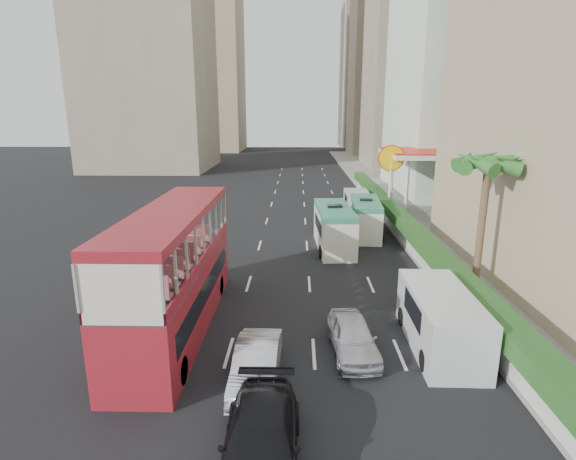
{
  "coord_description": "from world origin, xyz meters",
  "views": [
    {
      "loc": [
        -1.03,
        -17.08,
        8.76
      ],
      "look_at": [
        -1.5,
        4.0,
        3.2
      ],
      "focal_mm": 28.0,
      "sensor_mm": 36.0,
      "label": 1
    }
  ],
  "objects_px": {
    "palm_tree": "(481,227)",
    "car_silver_lane_b": "(352,353)",
    "car_silver_lane_a": "(257,382)",
    "minibus_near": "(334,228)",
    "van_asset": "(328,226)",
    "panel_van_far": "(357,204)",
    "double_decker_bus": "(175,270)",
    "minibus_far": "(365,218)",
    "panel_van_near": "(440,320)",
    "shell_station": "(421,181)"
  },
  "relations": [
    {
      "from": "car_silver_lane_a",
      "to": "van_asset",
      "type": "height_order",
      "value": "car_silver_lane_a"
    },
    {
      "from": "van_asset",
      "to": "minibus_near",
      "type": "height_order",
      "value": "minibus_near"
    },
    {
      "from": "shell_station",
      "to": "car_silver_lane_b",
      "type": "bearing_deg",
      "value": -109.77
    },
    {
      "from": "car_silver_lane_a",
      "to": "car_silver_lane_b",
      "type": "xyz_separation_m",
      "value": [
        3.41,
        1.98,
        0.0
      ]
    },
    {
      "from": "minibus_near",
      "to": "minibus_far",
      "type": "xyz_separation_m",
      "value": [
        2.52,
        3.3,
        -0.1
      ]
    },
    {
      "from": "car_silver_lane_a",
      "to": "minibus_near",
      "type": "bearing_deg",
      "value": 78.06
    },
    {
      "from": "panel_van_far",
      "to": "palm_tree",
      "type": "bearing_deg",
      "value": -77.15
    },
    {
      "from": "shell_station",
      "to": "palm_tree",
      "type": "bearing_deg",
      "value": -96.6
    },
    {
      "from": "car_silver_lane_a",
      "to": "car_silver_lane_b",
      "type": "distance_m",
      "value": 3.94
    },
    {
      "from": "panel_van_near",
      "to": "shell_station",
      "type": "xyz_separation_m",
      "value": [
        5.58,
        24.34,
        1.66
      ]
    },
    {
      "from": "minibus_far",
      "to": "van_asset",
      "type": "bearing_deg",
      "value": 136.24
    },
    {
      "from": "car_silver_lane_a",
      "to": "double_decker_bus",
      "type": "bearing_deg",
      "value": 134.62
    },
    {
      "from": "panel_van_far",
      "to": "car_silver_lane_b",
      "type": "bearing_deg",
      "value": -96.5
    },
    {
      "from": "double_decker_bus",
      "to": "minibus_near",
      "type": "height_order",
      "value": "double_decker_bus"
    },
    {
      "from": "minibus_far",
      "to": "car_silver_lane_a",
      "type": "bearing_deg",
      "value": -104.31
    },
    {
      "from": "minibus_near",
      "to": "palm_tree",
      "type": "distance_m",
      "value": 10.08
    },
    {
      "from": "double_decker_bus",
      "to": "car_silver_lane_a",
      "type": "bearing_deg",
      "value": -47.05
    },
    {
      "from": "car_silver_lane_a",
      "to": "panel_van_near",
      "type": "xyz_separation_m",
      "value": [
        6.79,
        2.56,
        1.09
      ]
    },
    {
      "from": "palm_tree",
      "to": "panel_van_near",
      "type": "bearing_deg",
      "value": -122.33
    },
    {
      "from": "minibus_far",
      "to": "palm_tree",
      "type": "height_order",
      "value": "palm_tree"
    },
    {
      "from": "panel_van_near",
      "to": "car_silver_lane_b",
      "type": "bearing_deg",
      "value": -169.49
    },
    {
      "from": "palm_tree",
      "to": "shell_station",
      "type": "distance_m",
      "value": 19.14
    },
    {
      "from": "palm_tree",
      "to": "van_asset",
      "type": "bearing_deg",
      "value": 115.3
    },
    {
      "from": "panel_van_far",
      "to": "minibus_near",
      "type": "bearing_deg",
      "value": -104.56
    },
    {
      "from": "panel_van_near",
      "to": "shell_station",
      "type": "distance_m",
      "value": 25.03
    },
    {
      "from": "car_silver_lane_b",
      "to": "panel_van_far",
      "type": "distance_m",
      "value": 23.63
    },
    {
      "from": "minibus_near",
      "to": "minibus_far",
      "type": "distance_m",
      "value": 4.15
    },
    {
      "from": "van_asset",
      "to": "shell_station",
      "type": "relative_size",
      "value": 0.53
    },
    {
      "from": "minibus_far",
      "to": "panel_van_near",
      "type": "xyz_separation_m",
      "value": [
        0.54,
        -16.13,
        -0.21
      ]
    },
    {
      "from": "minibus_near",
      "to": "car_silver_lane_b",
      "type": "bearing_deg",
      "value": -94.48
    },
    {
      "from": "double_decker_bus",
      "to": "car_silver_lane_b",
      "type": "bearing_deg",
      "value": -15.24
    },
    {
      "from": "car_silver_lane_a",
      "to": "panel_van_near",
      "type": "distance_m",
      "value": 7.34
    },
    {
      "from": "car_silver_lane_b",
      "to": "shell_station",
      "type": "bearing_deg",
      "value": 65.59
    },
    {
      "from": "double_decker_bus",
      "to": "car_silver_lane_a",
      "type": "height_order",
      "value": "double_decker_bus"
    },
    {
      "from": "palm_tree",
      "to": "car_silver_lane_b",
      "type": "bearing_deg",
      "value": -138.78
    },
    {
      "from": "minibus_near",
      "to": "shell_station",
      "type": "bearing_deg",
      "value": 49.97
    },
    {
      "from": "minibus_near",
      "to": "panel_van_near",
      "type": "relative_size",
      "value": 1.15
    },
    {
      "from": "double_decker_bus",
      "to": "panel_van_far",
      "type": "xyz_separation_m",
      "value": [
        10.15,
        21.48,
        -1.53
      ]
    },
    {
      "from": "panel_van_near",
      "to": "shell_station",
      "type": "height_order",
      "value": "shell_station"
    },
    {
      "from": "minibus_near",
      "to": "panel_van_far",
      "type": "bearing_deg",
      "value": 71.24
    },
    {
      "from": "car_silver_lane_b",
      "to": "palm_tree",
      "type": "height_order",
      "value": "palm_tree"
    },
    {
      "from": "car_silver_lane_a",
      "to": "van_asset",
      "type": "bearing_deg",
      "value": 81.7
    },
    {
      "from": "double_decker_bus",
      "to": "minibus_near",
      "type": "bearing_deg",
      "value": 57.36
    },
    {
      "from": "minibus_near",
      "to": "panel_van_near",
      "type": "height_order",
      "value": "minibus_near"
    },
    {
      "from": "van_asset",
      "to": "panel_van_far",
      "type": "distance_m",
      "value": 4.91
    },
    {
      "from": "car_silver_lane_b",
      "to": "minibus_near",
      "type": "distance_m",
      "value": 13.49
    },
    {
      "from": "minibus_near",
      "to": "van_asset",
      "type": "bearing_deg",
      "value": 86.48
    },
    {
      "from": "minibus_far",
      "to": "car_silver_lane_b",
      "type": "bearing_deg",
      "value": -95.47
    },
    {
      "from": "minibus_near",
      "to": "shell_station",
      "type": "height_order",
      "value": "shell_station"
    },
    {
      "from": "minibus_far",
      "to": "panel_van_far",
      "type": "distance_m",
      "value": 6.71
    }
  ]
}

